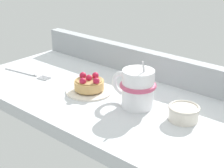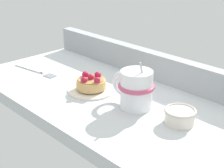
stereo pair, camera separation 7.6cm
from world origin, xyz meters
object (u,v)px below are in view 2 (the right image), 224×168
dessert_plate (91,89)px  raspberry_tart (91,83)px  coffee_mug (135,89)px  sugar_bowl (180,116)px  dessert_fork (34,70)px

dessert_plate → raspberry_tart: bearing=-90.8°
dessert_plate → coffee_mug: coffee_mug is taller
raspberry_tart → sugar_bowl: bearing=5.7°
dessert_plate → dessert_fork: (-23.61, -2.99, -0.12)cm
dessert_fork → sugar_bowl: sugar_bowl is taller
raspberry_tart → coffee_mug: 14.98cm
raspberry_tart → sugar_bowl: raspberry_tart is taller
dessert_fork → sugar_bowl: size_ratio=2.48×
dessert_fork → sugar_bowl: (50.72, 5.66, 1.55)cm
sugar_bowl → coffee_mug: bearing=-173.5°
dessert_fork → coffee_mug: bearing=6.3°
raspberry_tart → coffee_mug: coffee_mug is taller
dessert_plate → sugar_bowl: size_ratio=1.76×
raspberry_tart → coffee_mug: size_ratio=0.64×
dessert_plate → coffee_mug: bearing=4.9°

